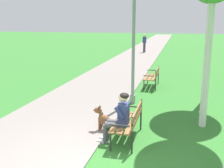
# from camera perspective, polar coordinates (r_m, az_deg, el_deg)

# --- Properties ---
(paved_path) EXTENTS (3.31, 60.00, 0.04)m
(paved_path) POSITION_cam_1_polar(r_m,az_deg,el_deg) (28.83, 7.31, 7.39)
(paved_path) COLOR gray
(paved_path) RESTS_ON ground
(park_bench_near) EXTENTS (0.55, 1.50, 0.85)m
(park_bench_near) POSITION_cam_1_polar(r_m,az_deg,el_deg) (6.63, 3.70, -7.54)
(park_bench_near) COLOR olive
(park_bench_near) RESTS_ON ground
(park_bench_mid) EXTENTS (0.55, 1.50, 0.85)m
(park_bench_mid) POSITION_cam_1_polar(r_m,az_deg,el_deg) (11.99, 8.57, 1.74)
(park_bench_mid) COLOR olive
(park_bench_mid) RESTS_ON ground
(person_seated_on_near_bench) EXTENTS (0.74, 0.49, 1.25)m
(person_seated_on_near_bench) POSITION_cam_1_polar(r_m,az_deg,el_deg) (6.39, 1.49, -6.72)
(person_seated_on_near_bench) COLOR #4C4C51
(person_seated_on_near_bench) RESTS_ON ground
(dog_brown) EXTENTS (0.83, 0.31, 0.71)m
(dog_brown) POSITION_cam_1_polar(r_m,az_deg,el_deg) (7.18, -1.16, -8.01)
(dog_brown) COLOR brown
(dog_brown) RESTS_ON ground
(lamp_post_near) EXTENTS (0.24, 0.24, 4.02)m
(lamp_post_near) POSITION_cam_1_polar(r_m,az_deg,el_deg) (9.31, 4.51, 8.36)
(lamp_post_near) COLOR gray
(lamp_post_near) RESTS_ON ground
(pedestrian_distant) EXTENTS (0.32, 0.22, 1.65)m
(pedestrian_distant) POSITION_cam_1_polar(r_m,az_deg,el_deg) (25.09, 6.81, 8.45)
(pedestrian_distant) COLOR #383842
(pedestrian_distant) RESTS_ON ground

